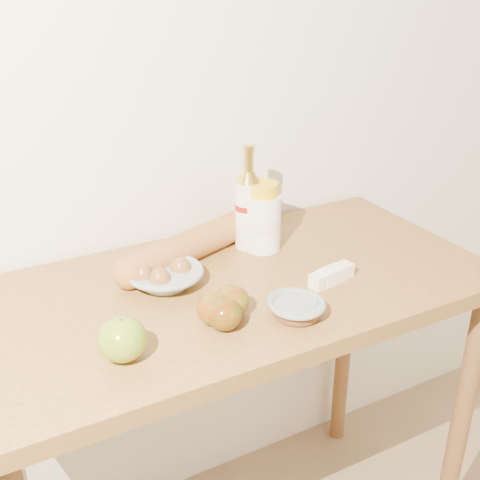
% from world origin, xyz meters
% --- Properties ---
extents(back_wall, '(3.50, 0.02, 2.60)m').
position_xyz_m(back_wall, '(0.00, 1.51, 1.30)').
color(back_wall, white).
rests_on(back_wall, ground).
extents(table, '(1.20, 0.60, 0.90)m').
position_xyz_m(table, '(0.00, 1.18, 0.78)').
color(table, '#A27234').
rests_on(table, ground).
extents(bourbon_bottle, '(0.08, 0.08, 0.27)m').
position_xyz_m(bourbon_bottle, '(0.12, 1.33, 1.01)').
color(bourbon_bottle, white).
rests_on(bourbon_bottle, table).
extents(cream_bottle, '(0.11, 0.11, 0.18)m').
position_xyz_m(cream_bottle, '(0.15, 1.30, 0.98)').
color(cream_bottle, white).
rests_on(cream_bottle, table).
extents(egg_bowl, '(0.23, 0.23, 0.06)m').
position_xyz_m(egg_bowl, '(-0.14, 1.25, 0.93)').
color(egg_bowl, gray).
rests_on(egg_bowl, table).
extents(baguette, '(0.45, 0.22, 0.08)m').
position_xyz_m(baguette, '(-0.04, 1.33, 0.94)').
color(baguette, '#C7803C').
rests_on(baguette, table).
extents(apple_yellowgreen, '(0.11, 0.11, 0.08)m').
position_xyz_m(apple_yellowgreen, '(-0.31, 1.02, 0.94)').
color(apple_yellowgreen, '#A3A120').
rests_on(apple_yellowgreen, table).
extents(apple_redgreen_front, '(0.08, 0.08, 0.07)m').
position_xyz_m(apple_redgreen_front, '(-0.10, 1.02, 0.93)').
color(apple_redgreen_front, maroon).
rests_on(apple_redgreen_front, table).
extents(apple_redgreen_right, '(0.09, 0.09, 0.07)m').
position_xyz_m(apple_redgreen_right, '(-0.11, 1.05, 0.93)').
color(apple_redgreen_right, '#991108').
rests_on(apple_redgreen_right, table).
extents(sugar_bowl, '(0.12, 0.12, 0.03)m').
position_xyz_m(sugar_bowl, '(0.05, 0.99, 0.92)').
color(sugar_bowl, gray).
rests_on(sugar_bowl, table).
extents(syrup_bowl, '(0.13, 0.13, 0.03)m').
position_xyz_m(syrup_bowl, '(0.05, 1.01, 0.92)').
color(syrup_bowl, gray).
rests_on(syrup_bowl, table).
extents(butter_stick, '(0.12, 0.06, 0.04)m').
position_xyz_m(butter_stick, '(0.20, 1.08, 0.92)').
color(butter_stick, '#FCF0C3').
rests_on(butter_stick, table).
extents(apple_extra, '(0.09, 0.09, 0.07)m').
position_xyz_m(apple_extra, '(-0.07, 1.06, 0.93)').
color(apple_extra, '#991108').
rests_on(apple_extra, table).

